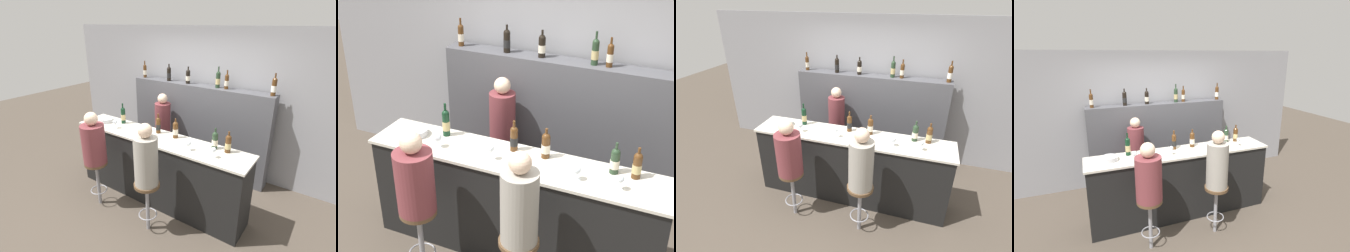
% 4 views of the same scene
% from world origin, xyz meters
% --- Properties ---
extents(ground_plane, '(16.00, 16.00, 0.00)m').
position_xyz_m(ground_plane, '(0.00, 0.00, 0.00)').
color(ground_plane, '#4C4238').
extents(wall_back, '(6.40, 0.05, 2.60)m').
position_xyz_m(wall_back, '(0.00, 1.72, 1.30)').
color(wall_back, gray).
rests_on(wall_back, ground_plane).
extents(bar_counter, '(2.86, 0.54, 1.08)m').
position_xyz_m(bar_counter, '(0.00, 0.25, 0.54)').
color(bar_counter, black).
rests_on(bar_counter, ground_plane).
extents(back_bar_cabinet, '(2.68, 0.28, 1.62)m').
position_xyz_m(back_bar_cabinet, '(0.00, 1.49, 0.81)').
color(back_bar_cabinet, '#4C4C51').
rests_on(back_bar_cabinet, ground_plane).
extents(wine_bottle_counter_0, '(0.07, 0.07, 0.34)m').
position_xyz_m(wine_bottle_counter_0, '(-0.79, 0.39, 1.22)').
color(wine_bottle_counter_0, black).
rests_on(wine_bottle_counter_0, bar_counter).
extents(wine_bottle_counter_1, '(0.07, 0.07, 0.31)m').
position_xyz_m(wine_bottle_counter_1, '(-0.06, 0.39, 1.21)').
color(wine_bottle_counter_1, '#4C2D14').
rests_on(wine_bottle_counter_1, bar_counter).
extents(wine_bottle_counter_2, '(0.08, 0.08, 0.29)m').
position_xyz_m(wine_bottle_counter_2, '(0.25, 0.39, 1.21)').
color(wine_bottle_counter_2, '#4C2D14').
rests_on(wine_bottle_counter_2, bar_counter).
extents(wine_bottle_counter_3, '(0.08, 0.08, 0.29)m').
position_xyz_m(wine_bottle_counter_3, '(0.87, 0.39, 1.20)').
color(wine_bottle_counter_3, '#233823').
rests_on(wine_bottle_counter_3, bar_counter).
extents(wine_bottle_counter_4, '(0.08, 0.08, 0.29)m').
position_xyz_m(wine_bottle_counter_4, '(1.05, 0.39, 1.20)').
color(wine_bottle_counter_4, '#4C2D14').
rests_on(wine_bottle_counter_4, bar_counter).
extents(wine_bottle_backbar_0, '(0.07, 0.07, 0.32)m').
position_xyz_m(wine_bottle_backbar_0, '(-1.21, 1.49, 1.75)').
color(wine_bottle_backbar_0, '#4C2D14').
rests_on(wine_bottle_backbar_0, back_bar_cabinet).
extents(wine_bottle_backbar_1, '(0.08, 0.08, 0.31)m').
position_xyz_m(wine_bottle_backbar_1, '(-0.63, 1.49, 1.75)').
color(wine_bottle_backbar_1, black).
rests_on(wine_bottle_backbar_1, back_bar_cabinet).
extents(wine_bottle_backbar_2, '(0.08, 0.08, 0.30)m').
position_xyz_m(wine_bottle_backbar_2, '(-0.22, 1.49, 1.75)').
color(wine_bottle_backbar_2, black).
rests_on(wine_bottle_backbar_2, back_bar_cabinet).
extents(wine_bottle_backbar_3, '(0.08, 0.08, 0.35)m').
position_xyz_m(wine_bottle_backbar_3, '(0.36, 1.49, 1.76)').
color(wine_bottle_backbar_3, '#233823').
rests_on(wine_bottle_backbar_3, back_bar_cabinet).
extents(wine_bottle_backbar_4, '(0.07, 0.07, 0.31)m').
position_xyz_m(wine_bottle_backbar_4, '(0.52, 1.49, 1.75)').
color(wine_bottle_backbar_4, '#4C2D14').
rests_on(wine_bottle_backbar_4, back_bar_cabinet).
extents(wine_bottle_backbar_5, '(0.07, 0.07, 0.34)m').
position_xyz_m(wine_bottle_backbar_5, '(1.26, 1.49, 1.76)').
color(wine_bottle_backbar_5, '#4C2D14').
rests_on(wine_bottle_backbar_5, back_bar_cabinet).
extents(wine_glass_0, '(0.07, 0.07, 0.14)m').
position_xyz_m(wine_glass_0, '(-0.74, 0.15, 1.18)').
color(wine_glass_0, silver).
rests_on(wine_glass_0, bar_counter).
extents(wine_glass_1, '(0.07, 0.07, 0.15)m').
position_xyz_m(wine_glass_1, '(-0.19, 0.15, 1.19)').
color(wine_glass_1, silver).
rests_on(wine_glass_1, bar_counter).
extents(wine_glass_2, '(0.07, 0.07, 0.13)m').
position_xyz_m(wine_glass_2, '(0.61, 0.15, 1.17)').
color(wine_glass_2, silver).
rests_on(wine_glass_2, bar_counter).
extents(wine_glass_3, '(0.06, 0.06, 0.14)m').
position_xyz_m(wine_glass_3, '(0.97, 0.15, 1.18)').
color(wine_glass_3, silver).
rests_on(wine_glass_3, bar_counter).
extents(metal_bowl, '(0.24, 0.24, 0.06)m').
position_xyz_m(metal_bowl, '(-1.07, 0.27, 1.11)').
color(metal_bowl, '#B7B7BC').
rests_on(metal_bowl, bar_counter).
extents(bar_stool_left, '(0.34, 0.34, 0.73)m').
position_xyz_m(bar_stool_left, '(-0.66, -0.36, 0.56)').
color(bar_stool_left, gray).
rests_on(bar_stool_left, ground_plane).
extents(guest_seated_left, '(0.34, 0.34, 0.77)m').
position_xyz_m(guest_seated_left, '(-0.66, -0.36, 1.06)').
color(guest_seated_left, brown).
rests_on(guest_seated_left, bar_stool_left).
extents(bar_stool_right, '(0.34, 0.34, 0.73)m').
position_xyz_m(bar_stool_right, '(0.31, -0.36, 0.56)').
color(bar_stool_right, gray).
rests_on(bar_stool_right, ground_plane).
extents(guest_seated_right, '(0.30, 0.30, 0.82)m').
position_xyz_m(guest_seated_right, '(0.31, -0.36, 1.09)').
color(guest_seated_right, gray).
rests_on(guest_seated_right, bar_stool_right).
extents(bartender, '(0.29, 0.29, 1.46)m').
position_xyz_m(bartender, '(-0.53, 1.14, 0.68)').
color(bartender, brown).
rests_on(bartender, ground_plane).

